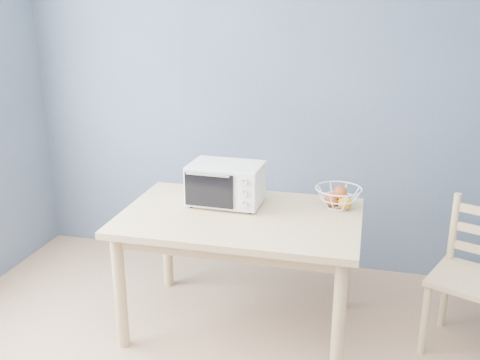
% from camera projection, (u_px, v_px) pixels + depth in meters
% --- Properties ---
extents(room, '(4.01, 4.51, 2.61)m').
position_uv_depth(room, '(183.00, 204.00, 1.76)').
color(room, tan).
rests_on(room, ground).
extents(dining_table, '(1.40, 0.90, 0.75)m').
position_uv_depth(dining_table, '(240.00, 230.00, 3.17)').
color(dining_table, tan).
rests_on(dining_table, ground).
extents(toaster_oven, '(0.45, 0.34, 0.26)m').
position_uv_depth(toaster_oven, '(223.00, 183.00, 3.27)').
color(toaster_oven, white).
rests_on(toaster_oven, dining_table).
extents(fruit_basket, '(0.35, 0.35, 0.14)m').
position_uv_depth(fruit_basket, '(339.00, 197.00, 3.22)').
color(fruit_basket, white).
rests_on(fruit_basket, dining_table).
extents(dining_chair, '(0.54, 0.54, 0.88)m').
position_uv_depth(dining_chair, '(473.00, 280.00, 3.03)').
color(dining_chair, tan).
rests_on(dining_chair, ground).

